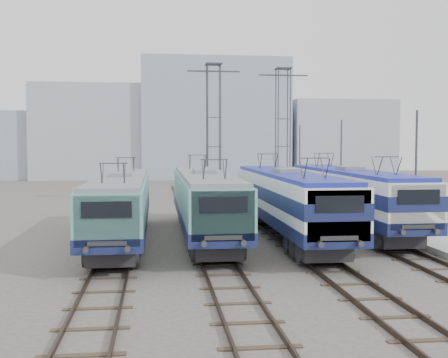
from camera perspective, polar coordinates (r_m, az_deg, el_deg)
ground at (r=26.84m, az=3.75°, el=-7.68°), size 160.00×160.00×0.00m
platform at (r=37.41m, az=17.01°, el=-4.39°), size 4.00×70.00×0.30m
locomotive_far_left at (r=30.02m, az=-10.44°, el=-2.37°), size 2.73×17.25×3.25m
locomotive_center_left at (r=30.87m, az=-1.97°, el=-2.03°), size 2.81×17.77×3.34m
locomotive_center_right at (r=30.99m, az=6.45°, el=-1.86°), size 2.86×18.09×3.40m
locomotive_far_right at (r=34.68m, az=12.74°, el=-1.36°), size 2.85×18.03×3.39m
catenary_tower_west at (r=48.13m, az=-1.06°, el=5.26°), size 4.50×1.20×12.00m
catenary_tower_east at (r=51.16m, az=6.00°, el=5.14°), size 4.50×1.20×12.00m
mast_front at (r=31.00m, az=18.90°, el=0.18°), size 0.12×0.12×7.00m
mast_mid at (r=42.11m, az=11.79°, el=1.14°), size 0.12×0.12×7.00m
mast_rear at (r=53.61m, az=7.69°, el=1.70°), size 0.12×0.12×7.00m
building_west at (r=88.36m, az=-12.84°, el=4.64°), size 18.00×12.00×14.00m
building_center at (r=88.39m, az=-1.10°, el=6.03°), size 22.00×14.00×18.00m
building_east at (r=92.49m, az=11.35°, el=3.99°), size 16.00×12.00×12.00m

